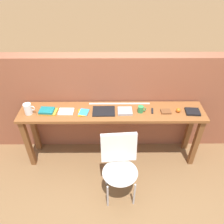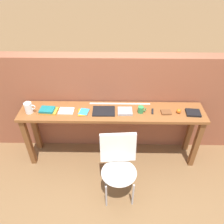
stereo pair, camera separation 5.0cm
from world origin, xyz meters
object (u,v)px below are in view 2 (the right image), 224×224
at_px(chair_white_moulded, 119,164).
at_px(magazine_cycling, 66,111).
at_px(pamphlet_pile_colourful, 83,112).
at_px(book_open_centre, 104,111).
at_px(book_stack_leftmost, 48,110).
at_px(leather_journal_brown, 166,112).
at_px(mug, 141,110).
at_px(multitool_folded, 152,111).
at_px(sports_ball_small, 179,111).
at_px(book_repair_rightmost, 193,113).
at_px(pitcher_white, 29,108).

xyz_separation_m(chair_white_moulded, magazine_cycling, (-0.71, 0.59, 0.36)).
height_order(pamphlet_pile_colourful, book_open_centre, book_open_centre).
bearing_deg(book_stack_leftmost, leather_journal_brown, -0.17).
bearing_deg(mug, leather_journal_brown, -1.69).
bearing_deg(multitool_folded, leather_journal_brown, -6.83).
bearing_deg(book_open_centre, multitool_folded, 0.07).
distance_m(pamphlet_pile_colourful, sports_ball_small, 1.27).
bearing_deg(book_open_centre, book_repair_rightmost, -1.57).
height_order(chair_white_moulded, leather_journal_brown, leather_journal_brown).
distance_m(book_open_centre, leather_journal_brown, 0.83).
relative_size(mug, leather_journal_brown, 0.85).
bearing_deg(mug, pamphlet_pile_colourful, -178.82).
bearing_deg(book_repair_rightmost, leather_journal_brown, -177.22).
height_order(book_stack_leftmost, sports_ball_small, sports_ball_small).
xyz_separation_m(pamphlet_pile_colourful, book_repair_rightmost, (1.46, -0.00, 0.01)).
xyz_separation_m(mug, leather_journal_brown, (0.34, -0.01, -0.03)).
relative_size(book_stack_leftmost, sports_ball_small, 3.99).
bearing_deg(mug, chair_white_moulded, -116.56).
bearing_deg(multitool_folded, mug, -175.91).
bearing_deg(book_open_centre, sports_ball_small, -1.12).
distance_m(pamphlet_pile_colourful, book_repair_rightmost, 1.46).
relative_size(pamphlet_pile_colourful, book_open_centre, 0.59).
xyz_separation_m(chair_white_moulded, mug, (0.29, 0.59, 0.40)).
xyz_separation_m(pamphlet_pile_colourful, leather_journal_brown, (1.11, 0.01, 0.01)).
height_order(magazine_cycling, multitool_folded, multitool_folded).
bearing_deg(multitool_folded, pitcher_white, -178.68).
bearing_deg(leather_journal_brown, book_stack_leftmost, 177.90).
bearing_deg(book_open_centre, chair_white_moulded, -71.70).
distance_m(book_open_centre, sports_ball_small, 0.99).
relative_size(mug, sports_ball_small, 1.82).
bearing_deg(sports_ball_small, book_stack_leftmost, 179.95).
distance_m(pitcher_white, book_repair_rightmost, 2.17).
distance_m(book_open_centre, multitool_folded, 0.65).
bearing_deg(pamphlet_pile_colourful, multitool_folded, 1.68).
height_order(magazine_cycling, book_repair_rightmost, book_repair_rightmost).
height_order(pitcher_white, mug, pitcher_white).
distance_m(pamphlet_pile_colourful, multitool_folded, 0.93).
xyz_separation_m(book_open_centre, leather_journal_brown, (0.83, -0.02, 0.00)).
relative_size(magazine_cycling, multitool_folded, 1.81).
xyz_separation_m(sports_ball_small, book_repair_rightmost, (0.19, -0.01, -0.02)).
relative_size(chair_white_moulded, sports_ball_small, 14.72).
distance_m(mug, book_repair_rightmost, 0.69).
bearing_deg(chair_white_moulded, pitcher_white, 154.72).
height_order(book_stack_leftmost, leather_journal_brown, book_stack_leftmost).
relative_size(book_stack_leftmost, multitool_folded, 2.20).
bearing_deg(book_repair_rightmost, pamphlet_pile_colourful, -175.92).
height_order(multitool_folded, sports_ball_small, sports_ball_small).
height_order(magazine_cycling, leather_journal_brown, leather_journal_brown).
relative_size(leather_journal_brown, sports_ball_small, 2.15).
xyz_separation_m(book_open_centre, multitool_folded, (0.65, 0.01, -0.00)).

